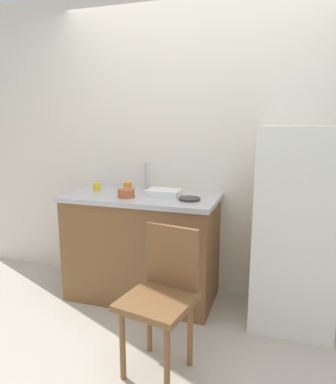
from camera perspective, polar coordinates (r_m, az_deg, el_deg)
ground_plane at (r=2.60m, az=-0.28°, el=-24.26°), size 8.00×8.00×0.00m
back_wall at (r=3.08m, az=5.58°, el=7.52°), size 4.80×0.10×2.62m
cabinet_base at (r=3.07m, az=-4.21°, el=-9.20°), size 1.25×0.60×0.87m
countertop at (r=2.94m, az=-4.34°, el=-0.85°), size 1.29×0.64×0.04m
faucet at (r=3.16m, az=-3.64°, el=2.63°), size 0.02×0.02×0.24m
refrigerator at (r=2.77m, az=20.00°, el=-5.48°), size 0.58×0.60×1.49m
chair at (r=2.20m, az=-0.98°, el=-16.16°), size 0.47×0.47×0.89m
dish_tray at (r=2.90m, az=-0.71°, el=-0.08°), size 0.28×0.20×0.05m
terracotta_bowl at (r=2.85m, az=-6.84°, el=-0.18°), size 0.14×0.14×0.07m
hotplate at (r=2.74m, az=3.45°, el=-1.12°), size 0.17×0.17×0.02m
cup_yellow at (r=3.16m, az=-11.53°, el=0.87°), size 0.07×0.07×0.07m
cup_orange at (r=3.06m, az=-6.64°, el=0.79°), size 0.08×0.08×0.09m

